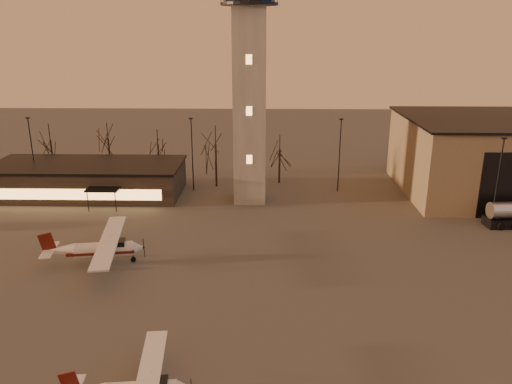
% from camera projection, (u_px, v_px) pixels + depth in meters
% --- Properties ---
extents(ground, '(220.00, 220.00, 0.00)m').
position_uv_depth(ground, '(236.00, 331.00, 36.99)').
color(ground, '#3C3A38').
rests_on(ground, ground).
extents(control_tower, '(6.80, 6.80, 32.60)m').
position_uv_depth(control_tower, '(250.00, 73.00, 60.47)').
color(control_tower, gray).
rests_on(control_tower, ground).
extents(terminal, '(25.40, 12.20, 4.30)m').
position_uv_depth(terminal, '(88.00, 179.00, 67.20)').
color(terminal, black).
rests_on(terminal, ground).
extents(light_poles, '(58.50, 12.25, 10.14)m').
position_uv_depth(light_poles, '(254.00, 158.00, 64.78)').
color(light_poles, black).
rests_on(light_poles, ground).
extents(tree_row, '(37.20, 9.20, 8.80)m').
position_uv_depth(tree_row, '(158.00, 140.00, 72.68)').
color(tree_row, black).
rests_on(tree_row, ground).
extents(cessna_rear, '(10.09, 12.71, 3.49)m').
position_uv_depth(cessna_rear, '(106.00, 252.00, 47.30)').
color(cessna_rear, silver).
rests_on(cessna_rear, ground).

